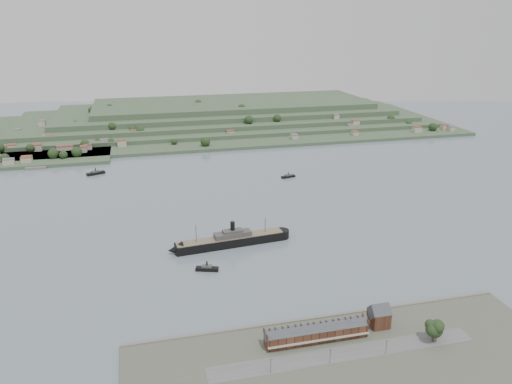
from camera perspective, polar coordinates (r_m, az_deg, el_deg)
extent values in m
plane|color=slate|center=(418.59, 0.14, -3.31)|extent=(1400.00, 1400.00, 0.00)
cube|color=#4C5142|center=(263.61, 10.63, -18.63)|extent=(220.00, 80.00, 2.00)
cube|color=slate|center=(292.32, 7.44, -14.11)|extent=(220.00, 2.00, 2.60)
cube|color=#595959|center=(267.26, 10.10, -17.70)|extent=(140.00, 12.00, 0.10)
cube|color=#422517|center=(272.29, 6.92, -15.83)|extent=(55.00, 8.00, 7.00)
cube|color=#373A3E|center=(270.29, 6.95, -15.23)|extent=(55.60, 8.15, 8.15)
cube|color=#9D9A8B|center=(268.97, 7.29, -16.48)|extent=(55.00, 1.60, 0.25)
cube|color=#422517|center=(262.53, 1.11, -15.97)|extent=(0.50, 8.40, 3.00)
cube|color=#422517|center=(279.46, 12.41, -14.05)|extent=(0.50, 8.40, 3.00)
cube|color=#2F1E1A|center=(262.95, 2.31, -15.55)|extent=(0.90, 1.40, 3.20)
cube|color=#2F1E1A|center=(264.29, 3.50, -15.37)|extent=(0.90, 1.40, 3.20)
cube|color=#2F1E1A|center=(268.10, 6.41, -14.90)|extent=(0.90, 1.40, 3.20)
cube|color=#2F1E1A|center=(269.80, 7.54, -14.71)|extent=(0.90, 1.40, 3.20)
cube|color=#2F1E1A|center=(274.50, 10.30, -14.21)|extent=(0.90, 1.40, 3.20)
cube|color=#2F1E1A|center=(276.55, 11.38, -14.01)|extent=(0.90, 1.40, 3.20)
cube|color=#422517|center=(288.37, 13.85, -13.85)|extent=(10.00, 10.00, 9.00)
cube|color=#373A3E|center=(285.97, 13.92, -13.10)|extent=(10.40, 10.18, 10.18)
cube|color=#374F34|center=(757.42, -6.51, 7.17)|extent=(760.00, 260.00, 4.00)
cube|color=#374F34|center=(783.41, -5.31, 7.96)|extent=(680.00, 220.00, 5.00)
cube|color=#374F34|center=(799.18, -4.41, 8.61)|extent=(600.00, 200.00, 6.00)
cube|color=#374F34|center=(815.05, -3.55, 9.31)|extent=(520.00, 180.00, 7.00)
cube|color=#374F34|center=(831.04, -2.72, 10.05)|extent=(440.00, 160.00, 8.00)
cube|color=#374F34|center=(653.35, -22.83, 3.76)|extent=(150.00, 90.00, 4.00)
cube|color=slate|center=(614.39, -23.81, 2.63)|extent=(22.00, 14.00, 2.80)
cube|color=black|center=(374.38, -2.94, -5.67)|extent=(83.65, 19.48, 6.45)
cone|color=black|center=(365.92, -9.20, -6.54)|extent=(12.13, 12.13, 11.06)
cylinder|color=black|center=(387.12, 2.97, -4.79)|extent=(11.06, 11.06, 6.45)
cube|color=#74634D|center=(372.90, -2.95, -5.18)|extent=(81.72, 18.37, 0.55)
cube|color=#454240|center=(372.54, -2.68, -4.86)|extent=(28.35, 11.08, 3.69)
cube|color=#454240|center=(371.52, -2.68, -4.51)|extent=(15.33, 7.92, 2.30)
cylinder|color=black|center=(370.11, -2.69, -4.02)|extent=(3.32, 3.32, 8.30)
cylinder|color=#493121|center=(364.52, -6.86, -4.84)|extent=(0.46, 0.46, 14.75)
cylinder|color=#493121|center=(378.86, 1.05, -3.88)|extent=(0.46, 0.46, 12.90)
cube|color=black|center=(341.49, -5.61, -8.75)|extent=(15.79, 8.62, 2.45)
cube|color=#454240|center=(340.63, -5.62, -8.48)|extent=(7.55, 5.23, 1.83)
cylinder|color=black|center=(339.68, -5.63, -8.17)|extent=(1.02, 1.02, 3.57)
cube|color=black|center=(566.94, -17.84, 2.05)|extent=(20.14, 12.20, 2.60)
cube|color=#454240|center=(566.39, -17.86, 2.24)|extent=(9.76, 7.26, 1.95)
cylinder|color=black|center=(565.79, -17.89, 2.45)|extent=(1.08, 1.08, 3.79)
cube|color=black|center=(530.53, 3.70, 1.77)|extent=(16.08, 7.83, 2.07)
cube|color=#454240|center=(530.06, 3.71, 1.93)|extent=(7.59, 4.99, 1.55)
cylinder|color=black|center=(529.54, 3.71, 2.11)|extent=(0.86, 0.86, 3.01)
cylinder|color=#493121|center=(285.88, 19.60, -15.31)|extent=(1.19, 1.19, 4.95)
sphere|color=black|center=(283.45, 19.70, -14.56)|extent=(8.90, 8.90, 8.90)
sphere|color=black|center=(284.83, 20.04, -14.19)|extent=(6.93, 6.93, 6.93)
sphere|color=black|center=(281.19, 19.53, -14.72)|extent=(6.33, 6.33, 6.33)
sphere|color=black|center=(280.90, 20.09, -14.35)|extent=(5.94, 5.94, 5.94)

